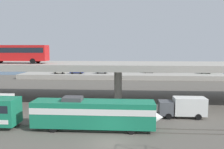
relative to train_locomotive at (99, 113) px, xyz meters
The scene contains 16 objects.
ground_plane 4.87m from the train_locomotive, 66.80° to the right, with size 260.00×260.00×0.00m, color #565149.
rail_strip_near 2.83m from the train_locomotive, 22.50° to the right, with size 110.00×0.12×0.12m, color #59544C.
rail_strip_far 2.83m from the train_locomotive, 22.50° to the left, with size 110.00×0.12×0.12m, color #59544C.
train_locomotive is the anchor object (origin of this frame).
highway_overpass 16.72m from the train_locomotive, 83.88° to the left, with size 96.00×12.80×7.40m.
transit_bus_on_overpass 23.33m from the train_locomotive, 141.63° to the left, with size 12.00×2.68×3.40m.
service_truck_east 13.19m from the train_locomotive, 26.43° to the left, with size 6.80×2.46×3.04m.
pier_parking_lot 51.05m from the train_locomotive, 88.07° to the left, with size 69.71×13.45×1.52m, color #9E998E.
parked_car_0 60.25m from the train_locomotive, 59.77° to the left, with size 4.16×1.89×1.50m.
parked_car_1 52.04m from the train_locomotive, 112.15° to the left, with size 4.19×1.89×1.50m.
parked_car_2 50.04m from the train_locomotive, 96.01° to the left, with size 4.07×1.94×1.50m.
parked_car_3 54.08m from the train_locomotive, 104.58° to the left, with size 4.04×1.97×1.50m.
parked_car_4 54.19m from the train_locomotive, 78.13° to the left, with size 4.02×1.87×1.50m.
parked_car_5 50.38m from the train_locomotive, 105.85° to the left, with size 4.56×1.90×1.50m.
parked_car_6 56.92m from the train_locomotive, 72.65° to the left, with size 4.52×1.87×1.50m.
harbor_water 74.05m from the train_locomotive, 88.67° to the left, with size 140.00×36.00×0.01m, color navy.
Camera 1 is at (1.67, -23.37, 10.25)m, focal length 36.21 mm.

